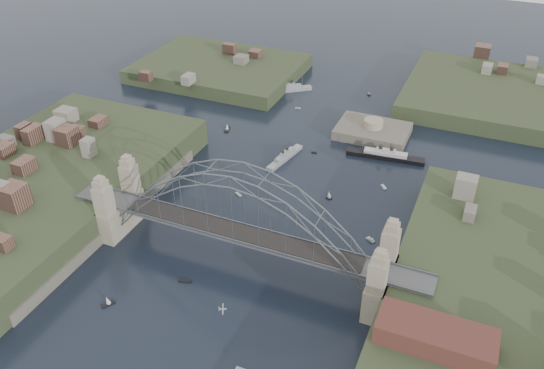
{
  "coord_description": "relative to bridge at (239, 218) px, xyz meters",
  "views": [
    {
      "loc": [
        43.9,
        -84.51,
        83.95
      ],
      "look_at": [
        0.0,
        18.0,
        10.0
      ],
      "focal_mm": 36.85,
      "sensor_mm": 36.0,
      "label": 1
    }
  ],
  "objects": [
    {
      "name": "small_boat_i",
      "position": [
        24.94,
        18.91,
        -12.04
      ],
      "size": [
        2.39,
        1.69,
        1.43
      ],
      "color": "beige",
      "rests_on": "ground"
    },
    {
      "name": "bridge",
      "position": [
        0.0,
        0.0,
        0.0
      ],
      "size": [
        84.0,
        13.8,
        24.6
      ],
      "color": "#505053",
      "rests_on": "ground"
    },
    {
      "name": "small_boat_c",
      "position": [
        -8.34,
        -10.33,
        -12.17
      ],
      "size": [
        2.98,
        1.65,
        0.45
      ],
      "color": "beige",
      "rests_on": "ground"
    },
    {
      "name": "headland_ne",
      "position": [
        50.0,
        110.0,
        -11.57
      ],
      "size": [
        70.0,
        55.0,
        9.5
      ],
      "primitive_type": "cube",
      "color": "#2F3B20",
      "rests_on": "ground"
    },
    {
      "name": "ground",
      "position": [
        0.0,
        0.0,
        -12.32
      ],
      "size": [
        500.0,
        500.0,
        0.0
      ],
      "primitive_type": "plane",
      "color": "black",
      "rests_on": "ground"
    },
    {
      "name": "ocean_liner",
      "position": [
        19.06,
        57.83,
        -11.46
      ],
      "size": [
        22.93,
        5.41,
        5.58
      ],
      "color": "black",
      "rests_on": "ground"
    },
    {
      "name": "fort_island",
      "position": [
        12.0,
        70.0,
        -12.66
      ],
      "size": [
        22.0,
        16.0,
        9.4
      ],
      "color": "#5A5547",
      "rests_on": "ground"
    },
    {
      "name": "naval_cruiser_near",
      "position": [
        -7.75,
        45.68,
        -11.57
      ],
      "size": [
        5.19,
        16.39,
        4.88
      ],
      "color": "#959B9D",
      "rests_on": "ground"
    },
    {
      "name": "small_boat_d",
      "position": [
        22.45,
        42.35,
        -12.17
      ],
      "size": [
        2.02,
        2.26,
        0.45
      ],
      "color": "beige",
      "rests_on": "ground"
    },
    {
      "name": "shore_west",
      "position": [
        -57.32,
        0.0,
        -10.35
      ],
      "size": [
        50.5,
        90.0,
        12.0
      ],
      "color": "#2F3B20",
      "rests_on": "ground"
    },
    {
      "name": "small_boat_h",
      "position": [
        -16.29,
        78.6,
        -12.17
      ],
      "size": [
        2.09,
        0.96,
        0.45
      ],
      "color": "beige",
      "rests_on": "ground"
    },
    {
      "name": "shore_east",
      "position": [
        57.32,
        0.0,
        -10.35
      ],
      "size": [
        50.5,
        90.0,
        12.0
      ],
      "color": "#2F3B20",
      "rests_on": "ground"
    },
    {
      "name": "small_boat_f",
      "position": [
        -1.12,
        52.5,
        -12.17
      ],
      "size": [
        1.76,
        0.84,
        0.45
      ],
      "color": "beige",
      "rests_on": "ground"
    },
    {
      "name": "wharf_shed",
      "position": [
        44.0,
        -14.0,
        -2.32
      ],
      "size": [
        20.0,
        8.0,
        4.0
      ],
      "primitive_type": "cube",
      "color": "#592D26",
      "rests_on": "shore_east"
    },
    {
      "name": "small_boat_e",
      "position": [
        -31.63,
        55.38,
        -11.71
      ],
      "size": [
        2.29,
        4.12,
        2.38
      ],
      "color": "beige",
      "rests_on": "ground"
    },
    {
      "name": "small_boat_a",
      "position": [
        -12.13,
        23.71,
        -12.17
      ],
      "size": [
        2.34,
        1.8,
        0.45
      ],
      "color": "beige",
      "rests_on": "ground"
    },
    {
      "name": "small_boat_j",
      "position": [
        -19.33,
        -22.48,
        -11.54
      ],
      "size": [
        2.21,
        2.89,
        2.38
      ],
      "color": "beige",
      "rests_on": "ground"
    },
    {
      "name": "small_boat_k",
      "position": [
        3.19,
        99.19,
        -12.03
      ],
      "size": [
        1.52,
        1.6,
        1.43
      ],
      "color": "beige",
      "rests_on": "ground"
    },
    {
      "name": "aeroplane",
      "position": [
        5.63,
        -19.27,
        -6.52
      ],
      "size": [
        1.65,
        2.67,
        0.42
      ],
      "color": "#A2A4A9"
    },
    {
      "name": "headland_nw",
      "position": [
        -55.0,
        95.0,
        -11.82
      ],
      "size": [
        60.0,
        45.0,
        9.0
      ],
      "primitive_type": "cube",
      "color": "#2F3B20",
      "rests_on": "ground"
    },
    {
      "name": "small_boat_b",
      "position": [
        10.39,
        31.7,
        -11.31
      ],
      "size": [
        1.71,
        1.32,
        2.38
      ],
      "color": "beige",
      "rests_on": "ground"
    },
    {
      "name": "naval_cruiser_far",
      "position": [
        -24.68,
        90.78,
        -11.42
      ],
      "size": [
        15.23,
        12.21,
        5.82
      ],
      "color": "#959B9D",
      "rests_on": "ground"
    }
  ]
}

